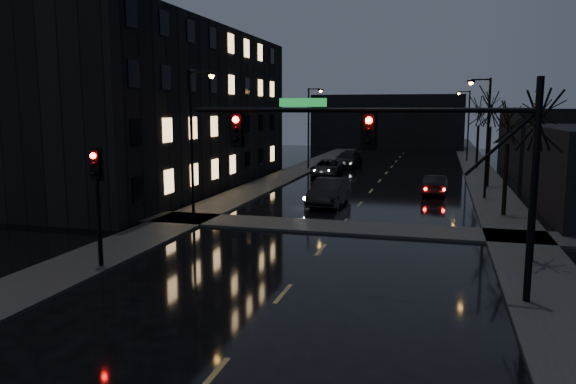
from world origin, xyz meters
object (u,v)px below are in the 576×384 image
Objects in this scene: oncoming_car_a at (322,193)px; lead_car at (435,185)px; oncoming_car_c at (327,168)px; oncoming_car_b at (329,192)px; oncoming_car_d at (348,159)px.

lead_car is at bearing 41.51° from oncoming_car_a.
oncoming_car_c is at bearing 102.89° from oncoming_car_a.
oncoming_car_b is 23.10m from oncoming_car_d.
lead_car is at bearing -45.67° from oncoming_car_c.
oncoming_car_a is at bearing -82.10° from oncoming_car_c.
oncoming_car_b is 15.57m from oncoming_car_c.
oncoming_car_d reaches higher than oncoming_car_c.
oncoming_car_a is at bearing -80.02° from oncoming_car_d.
oncoming_car_c is (-2.61, 14.65, 0.06)m from oncoming_car_a.
oncoming_car_a is at bearing 137.46° from oncoming_car_b.
oncoming_car_a is 8.92m from lead_car.
oncoming_car_b is at bearing -78.70° from oncoming_car_d.
oncoming_car_d is at bearing -58.70° from lead_car.
oncoming_car_d reaches higher than lead_car.
lead_car is at bearing 46.39° from oncoming_car_b.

